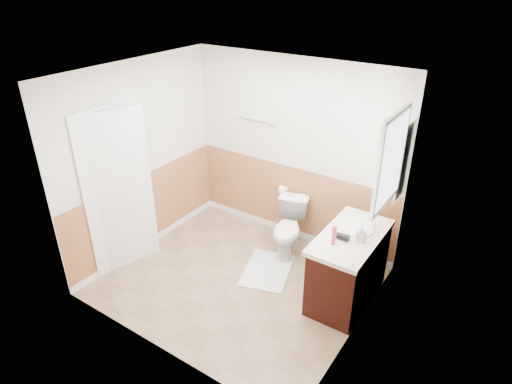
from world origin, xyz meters
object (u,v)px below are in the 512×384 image
Objects in this scene: toilet at (289,229)px; bath_mat at (267,270)px; vanity_cabinet at (348,269)px; lotion_bottle at (334,235)px; soap_dispenser at (362,234)px.

toilet is 0.62m from bath_mat.
vanity_cabinet is 0.63m from lotion_bottle.
soap_dispenser is at bearing 43.75° from lotion_bottle.
lotion_bottle is 1.24× the size of soap_dispenser.
bath_mat is 0.73× the size of vanity_cabinet.
lotion_bottle reaches higher than bath_mat.
vanity_cabinet is at bearing 69.58° from lotion_bottle.
lotion_bottle is (0.92, -0.69, 0.60)m from toilet.
bath_mat is (-0.00, -0.51, -0.35)m from toilet.
vanity_cabinet is 6.18× the size of soap_dispenser.
bath_mat is at bearing -178.15° from soap_dispenser.
lotion_bottle reaches higher than vanity_cabinet.
bath_mat is 1.33m from lotion_bottle.
vanity_cabinet is 0.56m from soap_dispenser.
toilet is at bearing 157.20° from soap_dispenser.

